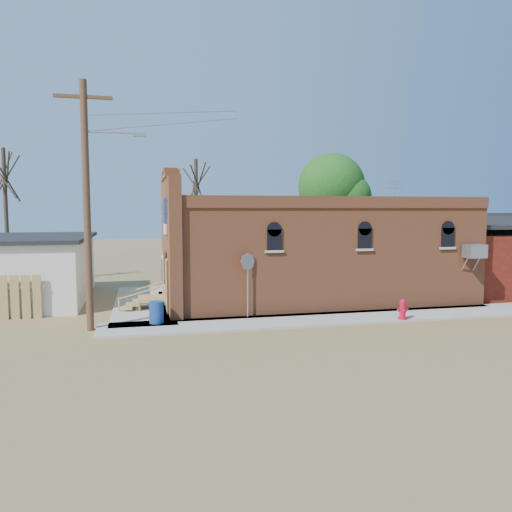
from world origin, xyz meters
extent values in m
plane|color=olive|center=(0.00, 0.00, 0.00)|extent=(120.00, 120.00, 0.00)
cube|color=#9E9991|center=(1.50, 0.90, 0.04)|extent=(19.00, 2.20, 0.08)
cube|color=#9E9991|center=(-6.30, 6.00, 0.04)|extent=(2.60, 10.00, 0.08)
cube|color=#A85733|center=(2.00, 5.50, 2.25)|extent=(14.00, 7.00, 4.50)
cube|color=black|center=(2.00, 5.50, 4.55)|extent=(13.80, 6.80, 0.12)
cube|color=#A85733|center=(-5.00, 5.50, 2.90)|extent=(0.50, 7.40, 5.80)
cube|color=#153C94|center=(-5.30, 4.30, 4.00)|extent=(0.08, 1.10, 1.56)
cube|color=#929297|center=(8.10, 1.55, 2.60)|extent=(0.85, 0.65, 0.60)
cube|color=#51140D|center=(11.50, 5.50, 1.60)|extent=(5.00, 6.00, 3.20)
cylinder|color=#4C2E1E|center=(-8.20, 1.20, 4.50)|extent=(0.26, 0.26, 9.00)
cube|color=#4C2E1E|center=(-8.20, 1.20, 8.40)|extent=(2.00, 0.12, 0.12)
cylinder|color=#929297|center=(-7.30, 1.20, 7.20)|extent=(1.80, 0.08, 0.08)
cube|color=#929297|center=(-6.30, 1.20, 7.15)|extent=(0.45, 0.22, 0.14)
cylinder|color=#4D3D2C|center=(-3.00, 13.00, 3.75)|extent=(0.24, 0.24, 7.50)
cylinder|color=#4D3D2C|center=(-14.00, 14.00, 4.00)|extent=(0.24, 0.24, 8.00)
cylinder|color=#4D3D2C|center=(6.00, 13.50, 3.15)|extent=(0.28, 0.28, 6.30)
sphere|color=#184E16|center=(6.00, 13.50, 5.95)|extent=(4.40, 4.40, 4.40)
cylinder|color=red|center=(3.77, 0.00, 0.11)|extent=(0.41, 0.41, 0.07)
cylinder|color=red|center=(3.77, 0.00, 0.45)|extent=(0.28, 0.28, 0.61)
sphere|color=red|center=(3.77, 0.00, 0.77)|extent=(0.24, 0.24, 0.24)
cylinder|color=red|center=(3.77, -0.16, 0.46)|extent=(0.13, 0.15, 0.11)
cylinder|color=red|center=(3.62, 0.00, 0.46)|extent=(0.15, 0.13, 0.11)
cylinder|color=red|center=(3.93, 0.00, 0.46)|extent=(0.15, 0.13, 0.11)
cylinder|color=#929297|center=(-2.15, 1.79, 1.26)|extent=(0.07, 0.07, 2.37)
cylinder|color=#929297|center=(-2.15, 1.77, 2.34)|extent=(0.64, 0.37, 0.71)
cylinder|color=red|center=(-2.15, 1.81, 2.34)|extent=(0.64, 0.37, 0.71)
cylinder|color=navy|center=(-5.80, 1.50, 0.50)|extent=(0.58, 0.58, 0.84)
camera|label=1|loc=(-6.29, -17.74, 4.43)|focal=35.00mm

